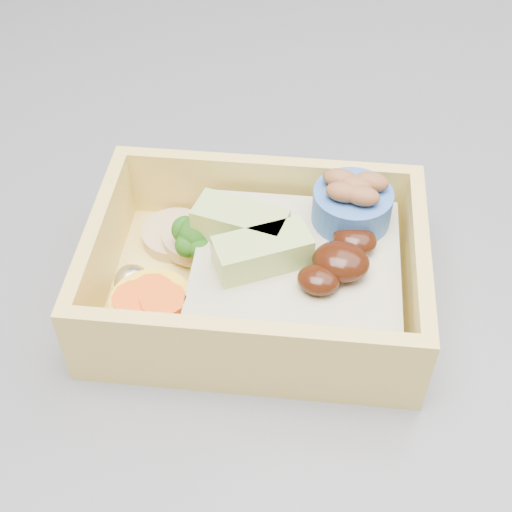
# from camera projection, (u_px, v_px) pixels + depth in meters

# --- Properties ---
(island) EXTENTS (1.24, 0.84, 0.92)m
(island) POSITION_uv_depth(u_px,v_px,m) (94.00, 500.00, 0.80)
(island) COLOR brown
(island) RESTS_ON ground
(bento_box) EXTENTS (0.20, 0.16, 0.07)m
(bento_box) POSITION_uv_depth(u_px,v_px,m) (266.00, 269.00, 0.39)
(bento_box) COLOR #E6C75F
(bento_box) RESTS_ON island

